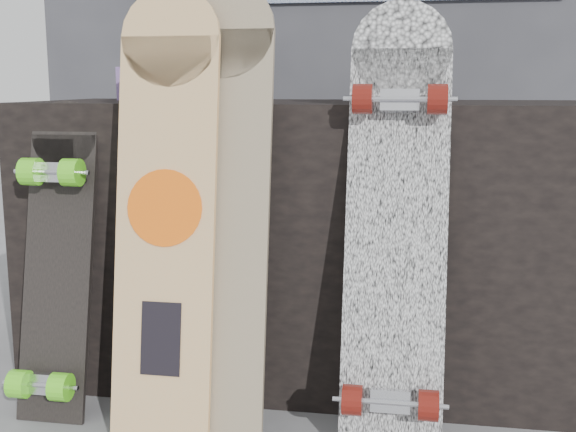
% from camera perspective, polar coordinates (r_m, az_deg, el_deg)
% --- Properties ---
extents(vendor_table, '(1.60, 0.60, 0.80)m').
position_cam_1_polar(vendor_table, '(2.12, 1.99, -1.86)').
color(vendor_table, black).
rests_on(vendor_table, ground).
extents(booth, '(2.40, 0.22, 2.20)m').
position_cam_1_polar(booth, '(2.92, 4.41, 15.33)').
color(booth, '#35353A').
rests_on(booth, ground).
extents(merch_box_purple, '(0.18, 0.12, 0.10)m').
position_cam_1_polar(merch_box_purple, '(2.31, -10.75, 10.24)').
color(merch_box_purple, '#443772').
rests_on(merch_box_purple, vendor_table).
extents(merch_box_small, '(0.14, 0.14, 0.12)m').
position_cam_1_polar(merch_box_small, '(2.14, 8.35, 10.58)').
color(merch_box_small, '#443772').
rests_on(merch_box_small, vendor_table).
extents(merch_box_flat, '(0.22, 0.10, 0.06)m').
position_cam_1_polar(merch_box_flat, '(2.05, 8.17, 9.76)').
color(merch_box_flat, '#D1B78C').
rests_on(merch_box_flat, vendor_table).
extents(longboard_geisha, '(0.24, 0.21, 1.08)m').
position_cam_1_polar(longboard_geisha, '(1.75, -9.62, 1.14)').
color(longboard_geisha, tan).
rests_on(longboard_geisha, ground).
extents(longboard_celtic, '(0.24, 0.22, 1.10)m').
position_cam_1_polar(longboard_celtic, '(1.74, -5.33, 1.58)').
color(longboard_celtic, beige).
rests_on(longboard_celtic, ground).
extents(longboard_cascadia, '(0.24, 0.32, 1.05)m').
position_cam_1_polar(longboard_cascadia, '(1.71, 8.56, -0.09)').
color(longboard_cascadia, white).
rests_on(longboard_cascadia, ground).
extents(skateboard_dark, '(0.18, 0.27, 0.81)m').
position_cam_1_polar(skateboard_dark, '(1.94, -17.93, -3.23)').
color(skateboard_dark, black).
rests_on(skateboard_dark, ground).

